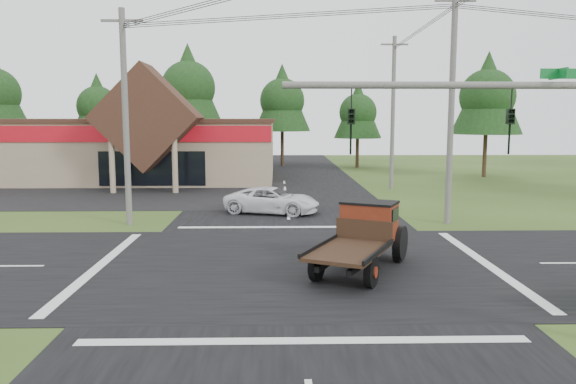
{
  "coord_description": "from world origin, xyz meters",
  "views": [
    {
      "loc": [
        -0.63,
        -19.77,
        5.3
      ],
      "look_at": [
        -0.15,
        3.6,
        2.2
      ],
      "focal_mm": 35.0,
      "sensor_mm": 36.0,
      "label": 1
    }
  ],
  "objects": [
    {
      "name": "ground",
      "position": [
        0.0,
        0.0,
        0.0
      ],
      "size": [
        120.0,
        120.0,
        0.0
      ],
      "primitive_type": "plane",
      "color": "#2E4619",
      "rests_on": "ground"
    },
    {
      "name": "road_ns",
      "position": [
        0.0,
        0.0,
        0.01
      ],
      "size": [
        12.0,
        120.0,
        0.02
      ],
      "primitive_type": "cube",
      "color": "black",
      "rests_on": "ground"
    },
    {
      "name": "road_ew",
      "position": [
        0.0,
        0.0,
        0.01
      ],
      "size": [
        120.0,
        12.0,
        0.02
      ],
      "primitive_type": "cube",
      "color": "black",
      "rests_on": "ground"
    },
    {
      "name": "parking_apron",
      "position": [
        -14.0,
        19.0,
        0.01
      ],
      "size": [
        28.0,
        14.0,
        0.02
      ],
      "primitive_type": "cube",
      "color": "black",
      "rests_on": "ground"
    },
    {
      "name": "cvs_building",
      "position": [
        -15.7,
        29.57,
        2.78
      ],
      "size": [
        30.4,
        18.2,
        9.19
      ],
      "color": "gray",
      "rests_on": "ground"
    },
    {
      "name": "traffic_signal_mast",
      "position": [
        5.82,
        -7.5,
        4.43
      ],
      "size": [
        8.12,
        0.24,
        7.0
      ],
      "color": "#595651",
      "rests_on": "ground"
    },
    {
      "name": "utility_pole_nw",
      "position": [
        -8.0,
        8.0,
        5.39
      ],
      "size": [
        2.0,
        0.3,
        10.5
      ],
      "color": "#595651",
      "rests_on": "ground"
    },
    {
      "name": "utility_pole_ne",
      "position": [
        8.0,
        8.0,
        5.89
      ],
      "size": [
        2.0,
        0.3,
        11.5
      ],
      "color": "#595651",
      "rests_on": "ground"
    },
    {
      "name": "utility_pole_n",
      "position": [
        8.0,
        22.0,
        5.74
      ],
      "size": [
        2.0,
        0.3,
        11.2
      ],
      "color": "#595651",
      "rests_on": "ground"
    },
    {
      "name": "tree_row_b",
      "position": [
        -20.0,
        42.0,
        6.7
      ],
      "size": [
        5.6,
        5.6,
        10.1
      ],
      "color": "#332316",
      "rests_on": "ground"
    },
    {
      "name": "tree_row_c",
      "position": [
        -10.0,
        41.0,
        8.72
      ],
      "size": [
        7.28,
        7.28,
        13.13
      ],
      "color": "#332316",
      "rests_on": "ground"
    },
    {
      "name": "tree_row_d",
      "position": [
        0.0,
        42.0,
        7.38
      ],
      "size": [
        6.16,
        6.16,
        11.11
      ],
      "color": "#332316",
      "rests_on": "ground"
    },
    {
      "name": "tree_row_e",
      "position": [
        8.0,
        40.0,
        6.03
      ],
      "size": [
        5.04,
        5.04,
        9.09
      ],
      "color": "#332316",
      "rests_on": "ground"
    },
    {
      "name": "tree_side_ne",
      "position": [
        18.0,
        30.0,
        7.38
      ],
      "size": [
        6.16,
        6.16,
        11.11
      ],
      "color": "#332316",
      "rests_on": "ground"
    },
    {
      "name": "antique_flatbed_truck",
      "position": [
        2.23,
        -0.88,
        1.18
      ],
      "size": [
        4.41,
        6.01,
        2.36
      ],
      "primitive_type": null,
      "rotation": [
        0.0,
        0.0,
        -0.45
      ],
      "color": "#5E1A0D",
      "rests_on": "ground"
    },
    {
      "name": "white_pickup",
      "position": [
        -0.87,
        11.16,
        0.73
      ],
      "size": [
        5.72,
        3.83,
        1.46
      ],
      "primitive_type": "imported",
      "rotation": [
        0.0,
        0.0,
        1.28
      ],
      "color": "white",
      "rests_on": "ground"
    }
  ]
}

